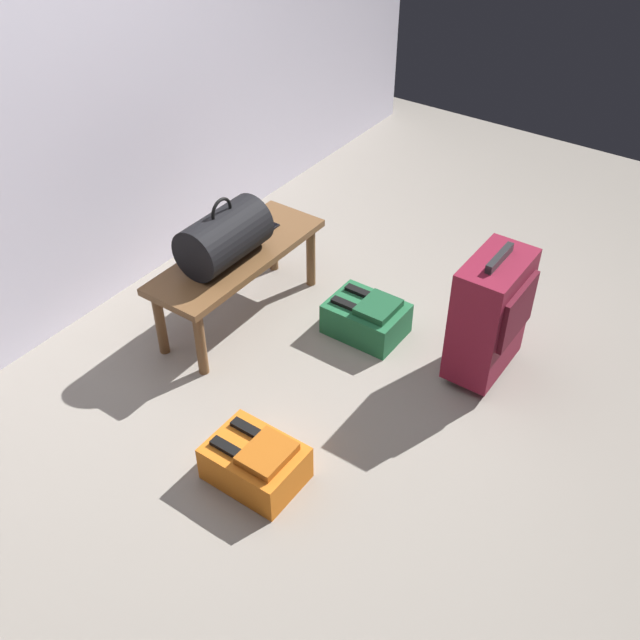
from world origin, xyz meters
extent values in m
plane|color=gray|center=(0.00, 0.00, 0.00)|extent=(6.60, 6.60, 0.00)
cube|color=silver|center=(0.00, 1.60, 1.40)|extent=(6.00, 0.10, 2.80)
cube|color=brown|center=(0.31, 0.87, 0.38)|extent=(1.00, 0.36, 0.04)
cylinder|color=brown|center=(-0.13, 0.74, 0.18)|extent=(0.05, 0.05, 0.36)
cylinder|color=brown|center=(0.75, 0.74, 0.18)|extent=(0.05, 0.05, 0.36)
cylinder|color=brown|center=(-0.13, 1.00, 0.18)|extent=(0.05, 0.05, 0.36)
cylinder|color=brown|center=(0.75, 1.00, 0.18)|extent=(0.05, 0.05, 0.36)
cylinder|color=black|center=(0.23, 0.87, 0.53)|extent=(0.44, 0.26, 0.26)
torus|color=black|center=(0.23, 0.87, 0.67)|extent=(0.14, 0.02, 0.14)
cube|color=black|center=(0.60, 0.92, 0.40)|extent=(0.07, 0.14, 0.01)
cube|color=black|center=(0.60, 0.92, 0.41)|extent=(0.06, 0.13, 0.00)
cube|color=maroon|center=(0.64, -0.33, 0.34)|extent=(0.40, 0.23, 0.58)
cube|color=#500E1C|center=(0.64, -0.46, 0.41)|extent=(0.32, 0.02, 0.26)
cube|color=#262628|center=(0.64, -0.33, 0.65)|extent=(0.23, 0.03, 0.04)
cylinder|color=black|center=(0.50, -0.25, 0.03)|extent=(0.02, 0.05, 0.05)
cylinder|color=black|center=(0.78, -0.25, 0.03)|extent=(0.02, 0.05, 0.05)
cube|color=#1E6038|center=(0.57, 0.27, 0.09)|extent=(0.28, 0.38, 0.17)
cube|color=#184D2C|center=(0.57, 0.20, 0.19)|extent=(0.21, 0.17, 0.04)
cube|color=black|center=(0.51, 0.34, 0.18)|extent=(0.04, 0.19, 0.02)
cube|color=black|center=(0.64, 0.34, 0.18)|extent=(0.04, 0.19, 0.02)
cube|color=orange|center=(-0.48, 0.13, 0.09)|extent=(0.28, 0.38, 0.17)
cube|color=#AD5514|center=(-0.48, 0.07, 0.19)|extent=(0.21, 0.17, 0.04)
cube|color=black|center=(-0.54, 0.20, 0.18)|extent=(0.04, 0.19, 0.02)
cube|color=black|center=(-0.42, 0.20, 0.18)|extent=(0.04, 0.19, 0.02)
camera|label=1|loc=(-1.95, -1.22, 2.42)|focal=41.61mm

